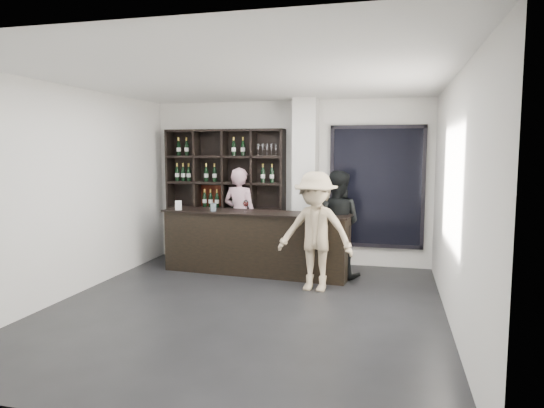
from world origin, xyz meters
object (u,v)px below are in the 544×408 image
(taster_pink, at_px, (240,216))
(taster_black, at_px, (336,224))
(wine_shelf, at_px, (225,196))
(customer, at_px, (315,231))
(tasting_counter, at_px, (255,243))

(taster_pink, bearing_deg, taster_black, 175.12)
(wine_shelf, height_order, taster_black, wine_shelf)
(taster_pink, height_order, taster_black, taster_pink)
(customer, bearing_deg, taster_black, 84.99)
(tasting_counter, xyz_separation_m, taster_black, (1.30, 0.14, 0.34))
(customer, bearing_deg, tasting_counter, 155.87)
(tasting_counter, bearing_deg, wine_shelf, 139.25)
(wine_shelf, distance_m, tasting_counter, 1.33)
(wine_shelf, relative_size, tasting_counter, 0.77)
(wine_shelf, relative_size, taster_pink, 1.40)
(wine_shelf, relative_size, taster_black, 1.41)
(wine_shelf, distance_m, taster_black, 2.23)
(wine_shelf, xyz_separation_m, taster_black, (2.10, -0.67, -0.35))
(wine_shelf, xyz_separation_m, tasting_counter, (0.80, -0.82, -0.68))
(tasting_counter, relative_size, customer, 1.82)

